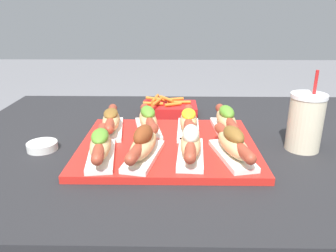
# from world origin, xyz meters

# --- Properties ---
(patio_table) EXTENTS (1.31, 0.92, 0.69)m
(patio_table) POSITION_xyz_m (0.00, 0.00, 0.34)
(patio_table) COLOR #232326
(patio_table) RESTS_ON ground_plane
(serving_tray) EXTENTS (0.46, 0.38, 0.02)m
(serving_tray) POSITION_xyz_m (-0.04, -0.08, 0.70)
(serving_tray) COLOR red
(serving_tray) RESTS_ON patio_table
(hot_dog_0) EXTENTS (0.08, 0.21, 0.07)m
(hot_dog_0) POSITION_xyz_m (-0.20, -0.18, 0.74)
(hot_dog_0) COLOR white
(hot_dog_0) RESTS_ON serving_tray
(hot_dog_1) EXTENTS (0.09, 0.21, 0.08)m
(hot_dog_1) POSITION_xyz_m (-0.10, -0.18, 0.74)
(hot_dog_1) COLOR white
(hot_dog_1) RESTS_ON serving_tray
(hot_dog_2) EXTENTS (0.07, 0.22, 0.08)m
(hot_dog_2) POSITION_xyz_m (0.02, -0.16, 0.74)
(hot_dog_2) COLOR white
(hot_dog_2) RESTS_ON serving_tray
(hot_dog_3) EXTENTS (0.10, 0.21, 0.08)m
(hot_dog_3) POSITION_xyz_m (0.11, -0.17, 0.74)
(hot_dog_3) COLOR white
(hot_dog_3) RESTS_ON serving_tray
(hot_dog_4) EXTENTS (0.08, 0.21, 0.06)m
(hot_dog_4) POSITION_xyz_m (-0.20, 0.00, 0.74)
(hot_dog_4) COLOR white
(hot_dog_4) RESTS_ON serving_tray
(hot_dog_5) EXTENTS (0.09, 0.21, 0.07)m
(hot_dog_5) POSITION_xyz_m (-0.10, 0.01, 0.74)
(hot_dog_5) COLOR white
(hot_dog_5) RESTS_ON serving_tray
(hot_dog_6) EXTENTS (0.07, 0.22, 0.06)m
(hot_dog_6) POSITION_xyz_m (0.02, -0.00, 0.74)
(hot_dog_6) COLOR white
(hot_dog_6) RESTS_ON serving_tray
(hot_dog_7) EXTENTS (0.07, 0.22, 0.07)m
(hot_dog_7) POSITION_xyz_m (0.12, 0.01, 0.74)
(hot_dog_7) COLOR white
(hot_dog_7) RESTS_ON serving_tray
(sauce_bowl) EXTENTS (0.08, 0.08, 0.02)m
(sauce_bowl) POSITION_xyz_m (-0.37, -0.09, 0.70)
(sauce_bowl) COLOR silver
(sauce_bowl) RESTS_ON patio_table
(drink_cup) EXTENTS (0.09, 0.09, 0.21)m
(drink_cup) POSITION_xyz_m (0.32, -0.08, 0.77)
(drink_cup) COLOR beige
(drink_cup) RESTS_ON patio_table
(fries_basket) EXTENTS (0.19, 0.14, 0.06)m
(fries_basket) POSITION_xyz_m (-0.04, 0.22, 0.71)
(fries_basket) COLOR red
(fries_basket) RESTS_ON patio_table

